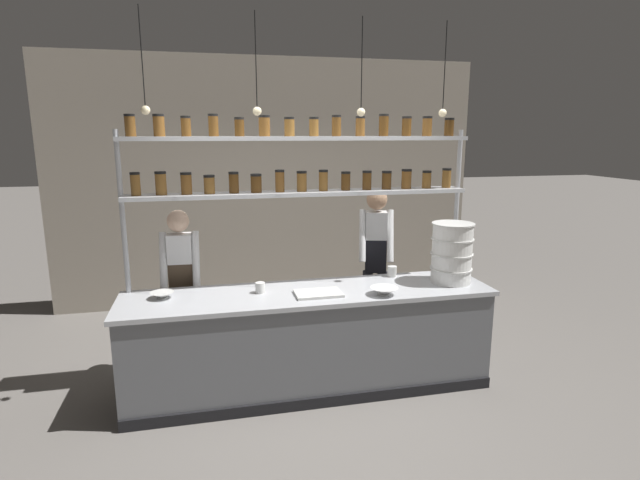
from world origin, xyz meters
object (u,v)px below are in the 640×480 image
(prep_bowl_near_left, at_px, (162,295))
(serving_cup_front, at_px, (392,271))
(serving_cup_by_board, at_px, (260,288))
(chef_left, at_px, (182,282))
(container_stack, at_px, (452,253))
(spice_shelf_unit, at_px, (301,170))
(cutting_board, at_px, (318,293))
(chef_center, at_px, (376,256))
(prep_bowl_center_front, at_px, (384,291))

(prep_bowl_near_left, xyz_separation_m, serving_cup_front, (2.12, 0.19, 0.03))
(serving_cup_front, height_order, serving_cup_by_board, serving_cup_front)
(chef_left, xyz_separation_m, prep_bowl_near_left, (-0.14, -0.49, 0.04))
(serving_cup_front, bearing_deg, container_stack, -32.77)
(chef_left, distance_m, serving_cup_by_board, 0.87)
(spice_shelf_unit, bearing_deg, chef_left, 167.40)
(prep_bowl_near_left, bearing_deg, spice_shelf_unit, 11.00)
(container_stack, bearing_deg, prep_bowl_near_left, 177.61)
(prep_bowl_near_left, xyz_separation_m, serving_cup_by_board, (0.82, -0.04, 0.02))
(cutting_board, xyz_separation_m, serving_cup_front, (0.82, 0.39, 0.04))
(chef_left, bearing_deg, spice_shelf_unit, -10.99)
(prep_bowl_near_left, bearing_deg, serving_cup_front, 5.13)
(prep_bowl_near_left, bearing_deg, container_stack, -2.39)
(chef_left, relative_size, prep_bowl_near_left, 8.03)
(chef_center, xyz_separation_m, serving_cup_by_board, (-1.32, -0.76, -0.02))
(chef_center, relative_size, prep_bowl_near_left, 8.63)
(chef_center, height_order, prep_bowl_near_left, chef_center)
(chef_left, xyz_separation_m, container_stack, (2.45, -0.60, 0.29))
(chef_left, xyz_separation_m, serving_cup_front, (1.99, -0.30, 0.06))
(prep_bowl_near_left, distance_m, serving_cup_by_board, 0.82)
(chef_center, bearing_deg, container_stack, -45.28)
(cutting_board, relative_size, serving_cup_front, 3.87)
(chef_left, distance_m, chef_center, 2.02)
(container_stack, xyz_separation_m, prep_bowl_center_front, (-0.73, -0.22, -0.25))
(spice_shelf_unit, bearing_deg, prep_bowl_center_front, -42.86)
(serving_cup_by_board, bearing_deg, container_stack, -2.30)
(spice_shelf_unit, xyz_separation_m, serving_cup_by_board, (-0.42, -0.28, -0.99))
(spice_shelf_unit, xyz_separation_m, serving_cup_front, (0.88, -0.05, -0.99))
(chef_center, relative_size, serving_cup_by_board, 18.25)
(container_stack, relative_size, serving_cup_by_board, 5.97)
(prep_bowl_center_front, bearing_deg, spice_shelf_unit, 137.14)
(prep_bowl_near_left, bearing_deg, chef_left, 74.39)
(spice_shelf_unit, xyz_separation_m, container_stack, (1.35, -0.35, -0.76))
(container_stack, xyz_separation_m, prep_bowl_near_left, (-2.59, 0.11, -0.25))
(serving_cup_front, bearing_deg, chef_left, 171.48)
(container_stack, bearing_deg, serving_cup_by_board, 177.70)
(cutting_board, bearing_deg, serving_cup_by_board, 161.33)
(chef_left, xyz_separation_m, chef_center, (2.00, 0.23, 0.08))
(prep_bowl_center_front, height_order, serving_cup_front, serving_cup_front)
(chef_left, height_order, prep_bowl_near_left, chef_left)
(container_stack, distance_m, serving_cup_by_board, 1.78)
(chef_left, height_order, prep_bowl_center_front, chef_left)
(serving_cup_front, bearing_deg, chef_center, 88.41)
(chef_center, xyz_separation_m, cutting_board, (-0.84, -0.92, -0.06))
(cutting_board, bearing_deg, spice_shelf_unit, 97.96)
(chef_left, bearing_deg, serving_cup_by_board, -35.85)
(spice_shelf_unit, distance_m, chef_center, 1.40)
(spice_shelf_unit, bearing_deg, serving_cup_by_board, -146.48)
(chef_left, distance_m, container_stack, 2.54)
(prep_bowl_near_left, bearing_deg, prep_bowl_center_front, -10.00)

